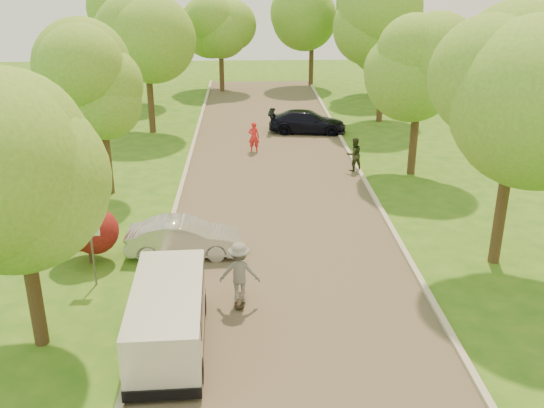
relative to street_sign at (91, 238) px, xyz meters
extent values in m
plane|color=#2A6217|center=(5.80, -4.00, -1.56)|extent=(100.00, 100.00, 0.00)
cube|color=#4C4438|center=(5.80, 4.00, -1.56)|extent=(8.00, 60.00, 0.01)
cube|color=#B2AD9E|center=(1.75, 4.00, -1.50)|extent=(0.18, 60.00, 0.12)
cube|color=#B2AD9E|center=(9.85, 4.00, -1.50)|extent=(0.18, 60.00, 0.12)
cylinder|color=#59595E|center=(0.00, 0.00, -0.56)|extent=(0.06, 0.06, 2.00)
cube|color=white|center=(0.00, 0.00, 0.34)|extent=(0.55, 0.04, 0.55)
cylinder|color=#382619|center=(-0.50, 1.50, -1.21)|extent=(0.12, 0.12, 0.70)
sphere|color=#590F0F|center=(-0.50, 1.50, -0.46)|extent=(1.70, 1.70, 1.70)
cylinder|color=#382619|center=(-0.70, -3.00, 0.24)|extent=(0.36, 0.36, 3.60)
sphere|color=#558C26|center=(-0.70, -3.00, 3.42)|extent=(4.60, 4.60, 4.60)
sphere|color=#558C26|center=(-0.01, -3.00, 4.11)|extent=(3.45, 3.45, 3.45)
cylinder|color=#382619|center=(-1.20, 8.00, 0.01)|extent=(0.36, 0.36, 3.15)
sphere|color=#558C26|center=(-1.20, 8.00, 2.85)|extent=(4.20, 4.20, 4.20)
sphere|color=#558C26|center=(-0.57, 8.00, 3.48)|extent=(3.15, 3.15, 3.15)
cylinder|color=#382619|center=(-0.80, 18.00, 0.35)|extent=(0.36, 0.36, 3.83)
sphere|color=#558C26|center=(-0.80, 18.00, 3.70)|extent=(4.80, 4.80, 4.80)
sphere|color=#558C26|center=(-0.08, 18.00, 4.42)|extent=(3.60, 3.60, 3.60)
cylinder|color=#382619|center=(12.60, 1.00, 0.35)|extent=(0.36, 0.36, 3.83)
sphere|color=#558C26|center=(12.60, 1.00, 3.76)|extent=(5.00, 5.00, 5.00)
cylinder|color=#382619|center=(12.20, 10.00, 0.12)|extent=(0.36, 0.36, 3.38)
sphere|color=#558C26|center=(12.20, 10.00, 3.13)|extent=(4.40, 4.40, 4.40)
sphere|color=#558C26|center=(12.86, 10.00, 3.79)|extent=(3.30, 3.30, 3.30)
cylinder|color=#382619|center=(12.80, 20.00, 0.46)|extent=(0.36, 0.36, 4.05)
sphere|color=#558C26|center=(12.80, 20.00, 4.05)|extent=(5.20, 5.20, 5.20)
sphere|color=#558C26|center=(13.58, 20.00, 4.83)|extent=(3.90, 3.90, 3.90)
cylinder|color=#382619|center=(-3.20, 26.00, 0.24)|extent=(0.36, 0.36, 3.60)
sphere|color=#558C26|center=(-3.20, 26.00, 3.54)|extent=(5.00, 5.00, 5.00)
sphere|color=#558C26|center=(-2.45, 26.00, 4.29)|extent=(3.75, 3.75, 3.75)
cylinder|color=#382619|center=(13.80, 28.00, 0.35)|extent=(0.36, 0.36, 3.83)
sphere|color=#558C26|center=(13.80, 28.00, 3.76)|extent=(5.00, 5.00, 5.00)
sphere|color=#558C26|center=(14.55, 28.00, 4.51)|extent=(3.75, 3.75, 3.75)
cylinder|color=#382619|center=(2.80, 30.00, 0.12)|extent=(0.36, 0.36, 3.38)
sphere|color=#558C26|center=(2.80, 30.00, 3.25)|extent=(4.80, 4.80, 4.80)
sphere|color=#558C26|center=(3.52, 30.00, 3.97)|extent=(3.60, 3.60, 3.60)
cylinder|color=#382619|center=(9.80, 32.00, 0.24)|extent=(0.36, 0.36, 3.60)
sphere|color=#558C26|center=(9.80, 32.00, 3.54)|extent=(5.00, 5.00, 5.00)
sphere|color=#558C26|center=(10.55, 32.00, 4.29)|extent=(3.75, 3.75, 3.75)
cube|color=silver|center=(2.60, -3.32, -0.66)|extent=(1.89, 4.41, 1.50)
cube|color=black|center=(2.60, -3.32, -1.29)|extent=(1.91, 4.50, 0.27)
cube|color=black|center=(2.59, -3.10, -0.30)|extent=(1.87, 3.15, 0.50)
cylinder|color=black|center=(1.89, -4.80, -1.27)|extent=(0.24, 0.61, 0.60)
cylinder|color=black|center=(3.43, -4.74, -1.27)|extent=(0.24, 0.61, 0.60)
cylinder|color=black|center=(1.77, -1.90, -1.27)|extent=(0.24, 0.61, 0.60)
cylinder|color=black|center=(3.31, -1.84, -1.27)|extent=(0.24, 0.61, 0.60)
imported|color=#B3B3B8|center=(2.50, 1.93, -0.94)|extent=(3.78, 1.35, 1.24)
imported|color=black|center=(8.10, 17.50, -0.92)|extent=(4.60, 2.34, 1.28)
cube|color=black|center=(4.36, -1.29, -1.46)|extent=(0.30, 0.92, 0.02)
cylinder|color=#BFCC4C|center=(4.46, -0.97, -1.52)|extent=(0.03, 0.07, 0.07)
cylinder|color=#BFCC4C|center=(4.29, -0.96, -1.52)|extent=(0.03, 0.07, 0.07)
cylinder|color=#BFCC4C|center=(4.42, -1.61, -1.52)|extent=(0.03, 0.07, 0.07)
cylinder|color=#BFCC4C|center=(4.26, -1.60, -1.52)|extent=(0.03, 0.07, 0.07)
imported|color=slate|center=(4.36, -1.29, -0.56)|extent=(1.18, 0.72, 1.78)
imported|color=red|center=(4.98, 13.80, -0.78)|extent=(0.63, 0.48, 1.57)
imported|color=#2B311D|center=(9.60, 10.49, -0.77)|extent=(0.93, 0.82, 1.59)
camera|label=1|loc=(4.62, -16.35, 7.45)|focal=40.00mm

